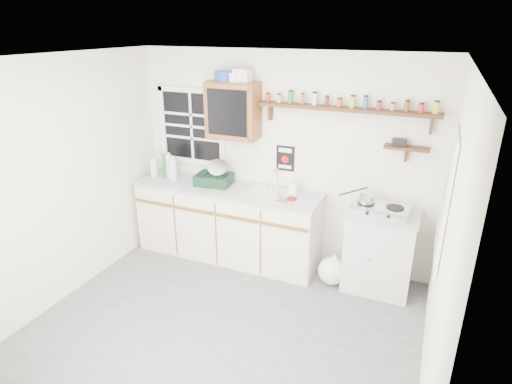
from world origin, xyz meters
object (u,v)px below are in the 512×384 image
main_cabinet (228,222)px  hotplate (380,209)px  upper_cabinet (233,110)px  right_cabinet (379,250)px  dish_rack (215,177)px  spice_shelf (346,108)px

main_cabinet → hotplate: (1.79, 0.01, 0.49)m
upper_cabinet → main_cabinet: bearing=-103.7°
hotplate → right_cabinet: bearing=28.2°
right_cabinet → dish_rack: (-2.01, 0.02, 0.57)m
upper_cabinet → spice_shelf: size_ratio=0.34×
spice_shelf → dish_rack: size_ratio=4.16×
upper_cabinet → hotplate: size_ratio=1.06×
spice_shelf → dish_rack: bearing=-173.4°
upper_cabinet → spice_shelf: bearing=3.1°
hotplate → dish_rack: bearing=-178.0°
main_cabinet → right_cabinet: 1.84m
main_cabinet → right_cabinet: bearing=0.8°
right_cabinet → dish_rack: dish_rack is taller
upper_cabinet → right_cabinet: bearing=-3.8°
right_cabinet → upper_cabinet: 2.26m
upper_cabinet → hotplate: (1.76, -0.14, -0.88)m
main_cabinet → hotplate: 1.86m
spice_shelf → dish_rack: (-1.49, -0.17, -0.91)m
main_cabinet → upper_cabinet: (0.03, 0.14, 1.36)m
right_cabinet → spice_shelf: bearing=160.3°
dish_rack → hotplate: bearing=-7.7°
right_cabinet → dish_rack: size_ratio=1.98×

